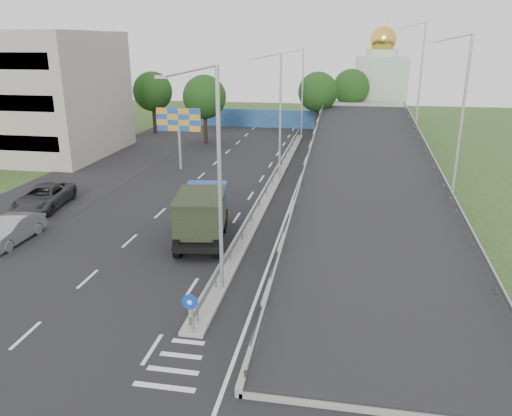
% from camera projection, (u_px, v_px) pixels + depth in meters
% --- Properties ---
extents(ground, '(160.00, 160.00, 0.00)m').
position_uv_depth(ground, '(174.00, 370.00, 17.77)').
color(ground, '#2D4C1E').
rests_on(ground, ground).
extents(road_surface, '(26.00, 90.00, 0.04)m').
position_uv_depth(road_surface, '(224.00, 199.00, 36.93)').
color(road_surface, black).
rests_on(road_surface, ground).
extents(parking_strip, '(8.00, 90.00, 0.05)m').
position_uv_depth(parking_strip, '(63.00, 190.00, 39.11)').
color(parking_strip, black).
rests_on(parking_strip, ground).
extents(median, '(1.00, 44.00, 0.20)m').
position_uv_depth(median, '(272.00, 185.00, 40.12)').
color(median, gray).
rests_on(median, ground).
extents(overpass_ramp, '(10.00, 50.00, 3.50)m').
position_uv_depth(overpass_ramp, '(369.00, 169.00, 38.34)').
color(overpass_ramp, gray).
rests_on(overpass_ramp, ground).
extents(median_guardrail, '(0.09, 44.00, 0.71)m').
position_uv_depth(median_guardrail, '(272.00, 177.00, 39.92)').
color(median_guardrail, gray).
rests_on(median_guardrail, median).
extents(sign_bollard, '(0.64, 0.23, 1.67)m').
position_uv_depth(sign_bollard, '(191.00, 313.00, 19.47)').
color(sign_bollard, black).
rests_on(sign_bollard, median).
extents(lamp_post_near, '(2.74, 0.18, 10.08)m').
position_uv_depth(lamp_post_near, '(215.00, 171.00, 21.49)').
color(lamp_post_near, '#B2B5B7').
rests_on(lamp_post_near, median).
extents(lamp_post_mid, '(2.74, 0.18, 10.08)m').
position_uv_depth(lamp_post_mid, '(278.00, 110.00, 40.15)').
color(lamp_post_mid, '#B2B5B7').
rests_on(lamp_post_mid, median).
extents(lamp_post_far, '(2.74, 0.18, 10.08)m').
position_uv_depth(lamp_post_far, '(301.00, 88.00, 58.80)').
color(lamp_post_far, '#B2B5B7').
rests_on(lamp_post_far, median).
extents(blue_wall, '(30.00, 0.50, 2.40)m').
position_uv_depth(blue_wall, '(273.00, 119.00, 66.56)').
color(blue_wall, navy).
rests_on(blue_wall, ground).
extents(church, '(7.00, 7.00, 13.80)m').
position_uv_depth(church, '(380.00, 84.00, 70.36)').
color(church, '#B2CCAD').
rests_on(church, ground).
extents(billboard, '(4.00, 0.24, 5.50)m').
position_uv_depth(billboard, '(179.00, 123.00, 44.06)').
color(billboard, '#B2B5B7').
rests_on(billboard, ground).
extents(tree_left_mid, '(4.80, 4.80, 7.60)m').
position_uv_depth(tree_left_mid, '(204.00, 97.00, 55.10)').
color(tree_left_mid, black).
rests_on(tree_left_mid, ground).
extents(tree_median_far, '(4.80, 4.80, 7.60)m').
position_uv_depth(tree_median_far, '(318.00, 92.00, 60.55)').
color(tree_median_far, black).
rests_on(tree_median_far, ground).
extents(tree_left_far, '(4.80, 4.80, 7.60)m').
position_uv_depth(tree_left_far, '(153.00, 92.00, 61.11)').
color(tree_left_far, black).
rests_on(tree_left_far, ground).
extents(tree_ramp_far, '(4.80, 4.80, 7.60)m').
position_uv_depth(tree_ramp_far, '(351.00, 87.00, 66.41)').
color(tree_ramp_far, black).
rests_on(tree_ramp_far, ground).
extents(dump_truck, '(3.51, 7.10, 3.00)m').
position_uv_depth(dump_truck, '(202.00, 212.00, 28.94)').
color(dump_truck, black).
rests_on(dump_truck, ground).
extents(parked_car_b, '(1.67, 4.64, 1.52)m').
position_uv_depth(parked_car_b, '(11.00, 230.00, 28.71)').
color(parked_car_b, gray).
rests_on(parked_car_b, ground).
extents(parked_car_c, '(3.30, 6.00, 1.59)m').
position_uv_depth(parked_car_c, '(44.00, 197.00, 34.69)').
color(parked_car_c, '#2F2F34').
rests_on(parked_car_c, ground).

